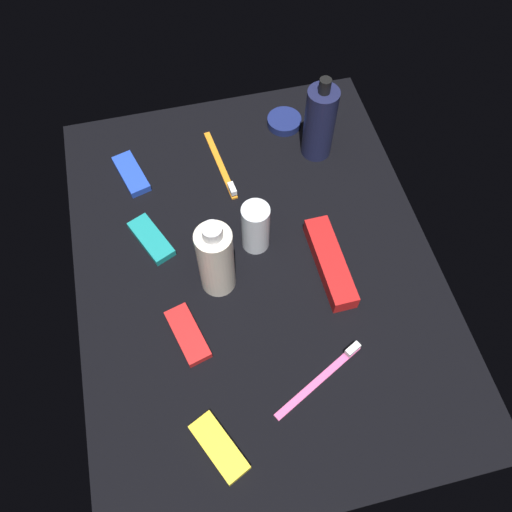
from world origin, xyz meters
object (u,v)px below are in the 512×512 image
object	(u,v)px
snack_bar_teal	(151,239)
toothbrush_orange	(222,167)
deodorant_stick	(256,227)
toothbrush_pink	(324,376)
snack_bar_blue	(131,174)
snack_bar_yellow	(219,447)
lotion_bottle	(320,122)
toothpaste_box_red	(330,263)
cream_tin_left	(284,121)
bodywash_bottle	(216,260)
snack_bar_red	(188,334)

from	to	relation	value
snack_bar_teal	toothbrush_orange	bearing A→B (deg)	106.30
deodorant_stick	toothbrush_pink	bearing A→B (deg)	9.96
toothbrush_orange	snack_bar_blue	bearing A→B (deg)	-97.94
deodorant_stick	snack_bar_yellow	distance (cm)	36.74
lotion_bottle	snack_bar_blue	world-z (taller)	lotion_bottle
snack_bar_yellow	snack_bar_blue	xyz separation A→B (cm)	(-54.67, -6.67, 0.00)
toothbrush_pink	snack_bar_teal	distance (cm)	39.45
lotion_bottle	toothbrush_pink	bearing A→B (deg)	-15.19
toothpaste_box_red	snack_bar_blue	distance (cm)	43.10
cream_tin_left	toothbrush_pink	bearing A→B (deg)	-8.39
toothbrush_orange	cream_tin_left	bearing A→B (deg)	120.18
deodorant_stick	toothpaste_box_red	world-z (taller)	deodorant_stick
lotion_bottle	snack_bar_blue	size ratio (longest dim) A/B	1.78
toothbrush_orange	toothpaste_box_red	xyz separation A→B (cm)	(26.38, 14.19, 0.99)
lotion_bottle	toothbrush_orange	bearing A→B (deg)	-89.01
toothpaste_box_red	snack_bar_blue	bearing A→B (deg)	-133.00
lotion_bottle	snack_bar_yellow	size ratio (longest dim) A/B	1.78
bodywash_bottle	lotion_bottle	bearing A→B (deg)	134.61
toothbrush_pink	snack_bar_yellow	world-z (taller)	toothbrush_pink
toothpaste_box_red	snack_bar_red	distance (cm)	27.79
bodywash_bottle	snack_bar_yellow	world-z (taller)	bodywash_bottle
bodywash_bottle	snack_bar_blue	size ratio (longest dim) A/B	1.67
toothbrush_orange	snack_bar_teal	distance (cm)	20.98
snack_bar_red	cream_tin_left	xyz separation A→B (cm)	(-42.35, 27.92, 0.11)
snack_bar_yellow	cream_tin_left	size ratio (longest dim) A/B	1.45
deodorant_stick	snack_bar_yellow	xyz separation A→B (cm)	(33.80, -13.66, -4.55)
deodorant_stick	toothbrush_pink	size ratio (longest dim) A/B	0.64
lotion_bottle	deodorant_stick	bearing A→B (deg)	-42.48
deodorant_stick	snack_bar_teal	bearing A→B (deg)	-104.67
deodorant_stick	lotion_bottle	bearing A→B (deg)	137.52
snack_bar_yellow	snack_bar_blue	size ratio (longest dim) A/B	1.00
lotion_bottle	toothpaste_box_red	size ratio (longest dim) A/B	1.05
lotion_bottle	snack_bar_red	size ratio (longest dim) A/B	1.78
snack_bar_red	snack_bar_teal	bearing A→B (deg)	174.68
toothbrush_pink	snack_bar_red	size ratio (longest dim) A/B	1.60
lotion_bottle	cream_tin_left	xyz separation A→B (cm)	(-8.54, -4.41, -7.19)
lotion_bottle	snack_bar_teal	size ratio (longest dim) A/B	1.78
snack_bar_teal	snack_bar_yellow	distance (cm)	38.96
snack_bar_blue	lotion_bottle	bearing A→B (deg)	70.78
toothpaste_box_red	snack_bar_teal	size ratio (longest dim) A/B	1.69
snack_bar_teal	snack_bar_red	world-z (taller)	same
snack_bar_blue	snack_bar_teal	bearing A→B (deg)	-9.59
lotion_bottle	bodywash_bottle	bearing A→B (deg)	-45.39
bodywash_bottle	snack_bar_red	xyz separation A→B (cm)	(8.83, -7.00, -7.17)
lotion_bottle	cream_tin_left	size ratio (longest dim) A/B	2.58
toothpaste_box_red	lotion_bottle	bearing A→B (deg)	167.45
lotion_bottle	snack_bar_red	xyz separation A→B (cm)	(33.82, -32.34, -7.30)
snack_bar_red	toothbrush_pink	bearing A→B (deg)	44.26
snack_bar_teal	snack_bar_red	bearing A→B (deg)	-14.31
toothbrush_orange	snack_bar_teal	size ratio (longest dim) A/B	1.73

